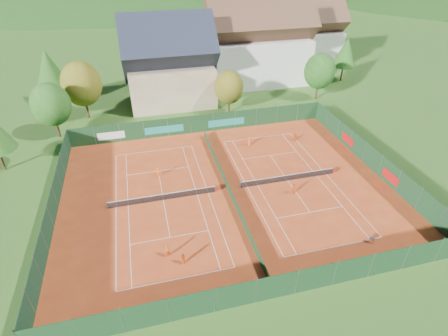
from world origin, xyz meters
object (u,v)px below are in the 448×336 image
hotel_block_a (258,47)px  player_right_far_a (249,141)px  player_right_near (294,189)px  hotel_block_b (304,37)px  player_left_near (168,251)px  player_left_mid (183,259)px  chalet (170,66)px  ball_hopper (372,239)px  player_left_far (158,172)px  player_right_far_b (295,137)px

hotel_block_a → player_right_far_a: 28.70m
hotel_block_a → player_right_near: size_ratio=14.24×
hotel_block_b → player_left_near: 65.76m
player_left_near → player_left_mid: 1.90m
chalet → ball_hopper: size_ratio=20.25×
player_left_far → player_right_far_b: size_ratio=1.15×
player_left_mid → player_left_far: 15.47m
chalet → ball_hopper: bearing=-70.6°
hotel_block_a → player_right_far_a: bearing=-111.0°
hotel_block_a → player_left_mid: 52.23m
hotel_block_b → player_left_far: hotel_block_b is taller
player_right_far_b → player_left_mid: bearing=25.4°
chalet → player_right_near: bearing=-72.1°
hotel_block_b → player_left_near: (-38.50, -52.99, -5.85)m
chalet → player_right_far_a: 22.76m
hotel_block_a → player_left_mid: size_ratio=15.21×
player_left_near → chalet: bearing=63.0°
chalet → player_right_near: 34.86m
player_right_far_a → player_right_far_b: 7.35m
hotel_block_a → player_right_far_a: hotel_block_a is taller
chalet → ball_hopper: chalet is taller
player_right_near → player_left_near: bearing=141.0°
player_right_near → player_left_far: bearing=93.0°
player_left_mid → player_right_near: bearing=34.6°
hotel_block_b → player_left_near: bearing=-126.0°
chalet → player_left_near: 39.81m
ball_hopper → player_right_far_a: size_ratio=0.58×
player_right_far_b → player_left_far: bearing=-6.8°
player_left_near → player_left_mid: bearing=-63.9°
player_left_far → player_right_near: player_right_near is taller
chalet → hotel_block_b: (33.00, 14.00, -0.01)m
hotel_block_b → player_right_far_a: bearing=-125.2°
player_right_near → ball_hopper: bearing=-125.8°
chalet → player_right_near: (10.54, -32.71, -5.87)m
player_right_near → player_left_mid: bearing=147.1°
ball_hopper → player_right_far_a: 23.04m
player_left_far → ball_hopper: bearing=160.9°
player_left_mid → player_right_far_b: (20.49, 20.05, -0.11)m
player_left_far → player_right_near: (15.59, -7.82, 0.07)m
player_right_far_a → hotel_block_a: bearing=-135.3°
player_right_far_b → hotel_block_b: bearing=-134.9°
player_left_near → hotel_block_a: bearing=42.5°
player_left_near → player_right_far_a: (14.49, 18.94, -0.08)m
hotel_block_a → player_left_near: size_ratio=14.03×
player_left_mid → player_left_far: (-0.90, 15.44, -0.02)m
player_left_mid → player_right_far_a: bearing=64.3°
player_left_mid → player_right_far_a: (13.15, 20.28, -0.02)m
player_right_near → player_right_far_b: 13.71m
hotel_block_b → player_right_far_a: 42.08m
hotel_block_b → chalet: bearing=-157.0°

